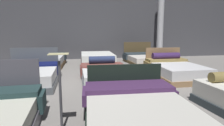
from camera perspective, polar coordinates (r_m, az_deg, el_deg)
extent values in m
cube|color=gray|center=(5.84, -1.64, -5.43)|extent=(18.00, 18.00, 0.02)
cube|color=#47474C|center=(10.62, -6.08, 10.74)|extent=(18.00, 0.06, 3.50)
cube|color=#223839|center=(3.58, -20.46, -10.69)|extent=(0.10, 0.49, 0.30)
cube|color=black|center=(2.95, 7.67, -18.55)|extent=(1.63, 2.00, 0.21)
cube|color=silver|center=(2.84, 7.78, -14.18)|extent=(1.57, 1.94, 0.28)
cube|color=black|center=(3.69, 3.86, -7.11)|extent=(1.43, 0.12, 0.87)
cube|color=#462851|center=(3.36, 4.96, -7.14)|extent=(1.53, 0.66, 0.08)
cube|color=#462851|center=(3.33, -8.30, -9.77)|extent=(0.11, 0.58, 0.19)
cube|color=#462851|center=(3.64, 16.97, -8.40)|extent=(0.11, 0.58, 0.19)
cube|color=#53585D|center=(5.88, -24.00, -5.21)|extent=(1.59, 2.13, 0.17)
cube|color=silver|center=(5.83, -24.14, -3.07)|extent=(1.53, 2.07, 0.28)
cube|color=#53585D|center=(6.82, -22.25, 0.25)|extent=(1.50, 0.04, 0.97)
cube|color=#0E1446|center=(6.45, -22.89, -0.36)|extent=(1.57, 0.70, 0.05)
cube|color=#0E1446|center=(6.69, -29.42, -2.07)|extent=(0.05, 0.70, 0.31)
cube|color=#0E1446|center=(6.37, -15.82, -1.74)|extent=(0.05, 0.70, 0.31)
cube|color=#4F5359|center=(5.84, -2.00, -4.73)|extent=(1.45, 2.10, 0.12)
cube|color=silver|center=(5.80, -2.01, -3.04)|extent=(1.39, 2.04, 0.23)
cube|color=brown|center=(6.40, -2.92, -0.56)|extent=(1.43, 0.74, 0.06)
cube|color=brown|center=(6.37, -9.37, -2.35)|extent=(0.06, 0.74, 0.30)
cube|color=brown|center=(6.57, 3.35, -1.89)|extent=(0.06, 0.74, 0.30)
cylinder|color=navy|center=(6.49, -3.09, 1.02)|extent=(0.89, 0.25, 0.24)
cube|color=#93704C|center=(6.50, 18.86, -3.62)|extent=(1.45, 2.08, 0.16)
cube|color=silver|center=(6.46, 18.97, -1.68)|extent=(1.39, 2.02, 0.29)
cube|color=#93704C|center=(7.34, 15.12, 0.99)|extent=(1.35, 0.05, 0.91)
cube|color=olive|center=(7.08, 16.10, 0.93)|extent=(1.42, 0.52, 0.09)
cube|color=olive|center=(6.81, 10.55, -0.32)|extent=(0.09, 0.51, 0.18)
cube|color=olive|center=(7.45, 21.09, 0.03)|extent=(0.09, 0.51, 0.18)
cylinder|color=#392253|center=(7.10, 16.02, 2.05)|extent=(1.01, 0.26, 0.25)
cube|color=brown|center=(8.83, -19.43, -0.29)|extent=(1.66, 2.10, 0.17)
cube|color=white|center=(8.80, -19.51, 1.16)|extent=(1.60, 2.04, 0.28)
cube|color=#232E37|center=(9.49, -18.72, 2.79)|extent=(1.58, 0.59, 0.06)
cube|color=#232E37|center=(9.68, -23.25, 1.66)|extent=(0.08, 0.52, 0.27)
cube|color=#232E37|center=(9.40, -13.95, 1.93)|extent=(0.08, 0.52, 0.27)
cylinder|color=#1B1B3F|center=(9.44, -18.81, 3.48)|extent=(0.90, 0.23, 0.18)
cube|color=black|center=(8.79, -4.47, 0.29)|extent=(1.56, 2.12, 0.20)
cube|color=white|center=(8.75, -4.49, 1.95)|extent=(1.49, 2.06, 0.31)
cube|color=brown|center=(9.23, 9.83, 0.41)|extent=(1.68, 2.04, 0.14)
cube|color=silver|center=(9.20, 9.86, 1.54)|extent=(1.61, 1.97, 0.23)
cube|color=brown|center=(10.08, 7.70, 3.58)|extent=(1.50, 0.11, 0.97)
cube|color=#2A353C|center=(9.77, 8.42, 2.90)|extent=(1.60, 0.71, 0.07)
cube|color=#2A353C|center=(9.52, 3.92, 1.86)|extent=(0.10, 0.64, 0.25)
cube|color=#2A353C|center=(10.11, 12.62, 2.09)|extent=(0.10, 0.64, 0.25)
cylinder|color=#3F3F44|center=(2.90, -15.34, -9.94)|extent=(0.04, 0.04, 1.08)
cube|color=beige|center=(2.76, -15.91, 2.68)|extent=(0.28, 0.20, 0.01)
cylinder|color=silver|center=(11.00, 14.42, 10.46)|extent=(0.34, 0.34, 3.50)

